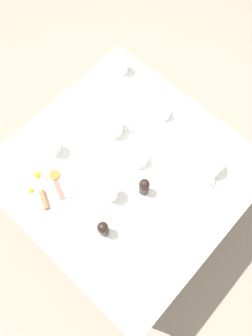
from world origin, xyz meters
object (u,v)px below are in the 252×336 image
at_px(water_glass_tall, 52,146).
at_px(water_glass_short, 122,65).
at_px(salt_grinder, 144,186).
at_px(spoon_for_tea, 135,89).
at_px(breakfast_plate, 45,187).
at_px(teacup_with_saucer_left, 139,159).
at_px(fork_by_plate, 193,130).
at_px(teacup_with_saucer_right, 162,113).
at_px(knife_by_plate, 167,227).
at_px(wine_glass_spare, 111,192).
at_px(teapot_near, 212,165).
at_px(pepper_grinder, 103,229).
at_px(napkin_folded, 127,253).
at_px(teapot_far, 113,126).

relative_size(water_glass_tall, water_glass_short, 1.17).
relative_size(salt_grinder, spoon_for_tea, 0.74).
relative_size(breakfast_plate, teacup_with_saucer_left, 1.87).
bearing_deg(fork_by_plate, water_glass_short, -2.43).
bearing_deg(water_glass_tall, water_glass_short, -81.60).
bearing_deg(teacup_with_saucer_right, teacup_with_saucer_left, 108.14).
bearing_deg(knife_by_plate, water_glass_tall, 7.58).
xyz_separation_m(wine_glass_spare, spoon_for_tea, (0.32, -0.52, -0.05)).
relative_size(teapot_near, teacup_with_saucer_right, 1.16).
xyz_separation_m(teapot_near, teacup_with_saucer_right, (0.37, -0.07, -0.02)).
distance_m(breakfast_plate, pepper_grinder, 0.36).
bearing_deg(water_glass_tall, pepper_grinder, 165.12).
xyz_separation_m(wine_glass_spare, salt_grinder, (-0.10, -0.12, 0.01)).
distance_m(teacup_with_saucer_right, water_glass_short, 0.35).
bearing_deg(fork_by_plate, napkin_folded, 103.62).
relative_size(teacup_with_saucer_right, knife_by_plate, 0.75).
xyz_separation_m(water_glass_tall, fork_by_plate, (-0.44, -0.56, -0.05)).
bearing_deg(teapot_far, teacup_with_saucer_right, -158.41).
height_order(teapot_near, water_glass_short, teapot_near).
xyz_separation_m(water_glass_short, knife_by_plate, (-0.74, 0.49, -0.04)).
distance_m(pepper_grinder, napkin_folded, 0.15).
height_order(water_glass_short, knife_by_plate, water_glass_short).
bearing_deg(teapot_near, pepper_grinder, 129.81).
relative_size(breakfast_plate, water_glass_tall, 2.41).
distance_m(teapot_near, water_glass_short, 0.73).
bearing_deg(water_glass_tall, fork_by_plate, -127.89).
bearing_deg(teacup_with_saucer_right, napkin_folded, 118.34).
height_order(water_glass_tall, water_glass_short, water_glass_tall).
xyz_separation_m(teapot_far, napkin_folded, (-0.47, 0.40, -0.04)).
height_order(teapot_near, teapot_far, same).
bearing_deg(fork_by_plate, water_glass_tall, 52.11).
relative_size(teapot_far, napkin_folded, 0.93).
xyz_separation_m(water_glass_tall, wine_glass_spare, (-0.37, -0.02, -0.00)).
bearing_deg(fork_by_plate, teacup_with_saucer_left, 74.50).
xyz_separation_m(breakfast_plate, teapot_far, (-0.02, -0.44, 0.04)).
bearing_deg(fork_by_plate, knife_by_plate, 115.22).
bearing_deg(napkin_folded, teapot_far, -40.87).
relative_size(teacup_with_saucer_left, napkin_folded, 0.87).
height_order(wine_glass_spare, fork_by_plate, wine_glass_spare).
xyz_separation_m(teapot_near, fork_by_plate, (0.19, -0.11, -0.05)).
bearing_deg(spoon_for_tea, pepper_grinder, 122.04).
height_order(salt_grinder, fork_by_plate, salt_grinder).
distance_m(water_glass_short, salt_grinder, 0.70).
distance_m(salt_grinder, fork_by_plate, 0.42).
xyz_separation_m(teapot_near, water_glass_short, (0.71, -0.14, -0.00)).
relative_size(water_glass_short, pepper_grinder, 0.77).
distance_m(teapot_near, teacup_with_saucer_right, 0.38).
xyz_separation_m(breakfast_plate, napkin_folded, (-0.49, -0.04, -0.00)).
height_order(teapot_near, wine_glass_spare, teapot_near).
bearing_deg(knife_by_plate, salt_grinder, -16.04).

